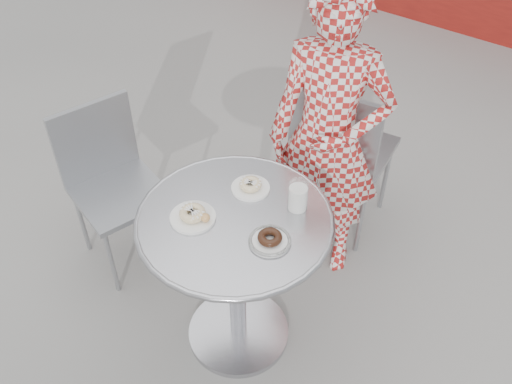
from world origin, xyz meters
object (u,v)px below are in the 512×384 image
Objects in this scene: plate_near at (193,215)px; plate_far at (251,186)px; bistro_table at (236,251)px; chair_far at (340,179)px; chair_left at (125,217)px; seated_person at (328,140)px; plate_checker at (270,240)px; milk_cup at (298,197)px.

plate_far is at bearing 73.80° from plate_near.
bistro_table is 1.01m from chair_far.
plate_near is (0.67, -0.17, 0.55)m from chair_left.
chair_far is 0.95m from plate_far.
seated_person is 0.72m from plate_checker.
chair_left is at bearing -172.23° from plate_far.
milk_cup is at bearing 44.35° from plate_near.
milk_cup is (0.96, 0.12, 0.59)m from chair_left.
seated_person is 12.06× the size of milk_cup.
chair_far is 0.62× the size of seated_person.
chair_far reaches higher than plate_near.
bistro_table is at bearing -109.55° from seated_person.
chair_left is at bearing 174.87° from bistro_table.
chair_left reaches higher than bistro_table.
chair_far is (-0.02, 0.97, -0.31)m from bistro_table.
bistro_table is 6.24× the size of milk_cup.
plate_far is at bearing -65.08° from chair_left.
milk_cup is (0.17, 0.19, 0.25)m from bistro_table.
chair_left is 1.14m from seated_person.
plate_near is 1.12× the size of plate_checker.
seated_person is 0.51m from plate_far.
bistro_table is 0.28m from plate_checker.
plate_near reaches higher than plate_checker.
chair_left is 0.93m from plate_far.
plate_checker is at bearing -94.68° from seated_person.
seated_person reaches higher than chair_far.
plate_near is (-0.13, -0.10, 0.21)m from bistro_table.
plate_far is 0.99× the size of plate_checker.
bistro_table is 0.83× the size of chair_far.
chair_far reaches higher than milk_cup.
plate_far is 1.25× the size of milk_cup.
plate_far is 0.28m from plate_near.
chair_left is 0.56× the size of seated_person.
milk_cup is at bearing -65.67° from chair_left.
chair_left is 4.84× the size of plate_near.
plate_checker is (0.16, -0.70, 0.04)m from seated_person.
plate_far reaches higher than bistro_table.
chair_left is at bearing 41.95° from chair_far.
bistro_table is 0.36m from milk_cup.
plate_checker is 0.22m from milk_cup.
seated_person is 0.51m from milk_cup.
milk_cup is (0.29, 0.29, 0.04)m from plate_near.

